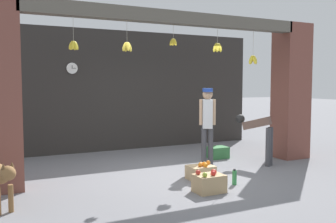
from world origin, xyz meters
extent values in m
plane|color=slate|center=(0.00, 0.00, 0.00)|extent=(60.00, 60.00, 0.00)
cube|color=#2D2B28|center=(0.00, 3.05, 1.56)|extent=(7.56, 0.12, 3.11)
cube|color=brown|center=(3.13, 0.30, 1.56)|extent=(0.70, 0.60, 3.11)
cube|color=#5B564C|center=(0.00, 0.12, 2.99)|extent=(5.66, 0.24, 0.24)
cylinder|color=#B2AD99|center=(-1.94, 0.12, 2.67)|extent=(0.01, 0.01, 0.41)
ellipsoid|color=yellow|center=(-1.89, 0.12, 2.39)|extent=(0.11, 0.06, 0.17)
ellipsoid|color=yellow|center=(-1.91, 0.15, 2.39)|extent=(0.09, 0.10, 0.18)
ellipsoid|color=yellow|center=(-1.96, 0.15, 2.39)|extent=(0.09, 0.10, 0.18)
ellipsoid|color=yellow|center=(-1.98, 0.12, 2.39)|extent=(0.11, 0.06, 0.17)
ellipsoid|color=yellow|center=(-1.96, 0.08, 2.39)|extent=(0.09, 0.10, 0.18)
ellipsoid|color=yellow|center=(-1.91, 0.08, 2.39)|extent=(0.09, 0.10, 0.18)
cylinder|color=#B2AD99|center=(-0.99, 0.10, 2.68)|extent=(0.01, 0.01, 0.39)
ellipsoid|color=gold|center=(-0.94, 0.10, 2.40)|extent=(0.12, 0.07, 0.19)
ellipsoid|color=gold|center=(-0.99, 0.14, 2.40)|extent=(0.07, 0.12, 0.19)
ellipsoid|color=gold|center=(-1.04, 0.10, 2.40)|extent=(0.12, 0.07, 0.19)
ellipsoid|color=gold|center=(-0.99, 0.05, 2.40)|extent=(0.07, 0.12, 0.19)
cylinder|color=#B2AD99|center=(-0.03, 0.16, 2.74)|extent=(0.01, 0.01, 0.27)
ellipsoid|color=yellow|center=(0.01, 0.16, 2.54)|extent=(0.10, 0.05, 0.15)
ellipsoid|color=yellow|center=(-0.01, 0.20, 2.54)|extent=(0.07, 0.10, 0.16)
ellipsoid|color=yellow|center=(-0.06, 0.19, 2.54)|extent=(0.09, 0.08, 0.16)
ellipsoid|color=yellow|center=(-0.06, 0.14, 2.54)|extent=(0.09, 0.08, 0.16)
ellipsoid|color=yellow|center=(-0.01, 0.13, 2.54)|extent=(0.07, 0.10, 0.16)
cylinder|color=#B2AD99|center=(0.96, 0.14, 2.72)|extent=(0.01, 0.01, 0.31)
ellipsoid|color=yellow|center=(1.01, 0.14, 2.48)|extent=(0.13, 0.07, 0.20)
ellipsoid|color=yellow|center=(0.99, 0.18, 2.48)|extent=(0.11, 0.13, 0.21)
ellipsoid|color=yellow|center=(0.94, 0.18, 2.48)|extent=(0.11, 0.13, 0.21)
ellipsoid|color=yellow|center=(0.91, 0.14, 2.48)|extent=(0.13, 0.07, 0.20)
ellipsoid|color=yellow|center=(0.94, 0.09, 2.48)|extent=(0.11, 0.13, 0.21)
ellipsoid|color=yellow|center=(0.99, 0.09, 2.48)|extent=(0.11, 0.13, 0.21)
cylinder|color=#B2AD99|center=(1.88, 0.14, 2.61)|extent=(0.01, 0.01, 0.53)
ellipsoid|color=yellow|center=(1.93, 0.14, 2.25)|extent=(0.14, 0.08, 0.21)
ellipsoid|color=yellow|center=(1.88, 0.19, 2.25)|extent=(0.08, 0.14, 0.21)
ellipsoid|color=yellow|center=(1.82, 0.14, 2.25)|extent=(0.14, 0.08, 0.21)
ellipsoid|color=yellow|center=(1.88, 0.09, 2.25)|extent=(0.08, 0.14, 0.21)
cylinder|color=olive|center=(-3.03, -0.89, 0.19)|extent=(0.07, 0.07, 0.38)
ellipsoid|color=olive|center=(-3.07, -1.04, 0.57)|extent=(0.27, 0.31, 0.20)
cone|color=brown|center=(-3.01, -1.02, 0.68)|extent=(0.06, 0.06, 0.08)
cone|color=brown|center=(-3.12, -1.06, 0.68)|extent=(0.06, 0.06, 0.08)
cylinder|color=#424247|center=(0.91, 0.28, 0.41)|extent=(0.11, 0.11, 0.81)
cylinder|color=#424247|center=(0.78, 0.34, 0.41)|extent=(0.11, 0.11, 0.81)
cube|color=silver|center=(0.85, 0.31, 1.11)|extent=(0.25, 0.24, 0.61)
cylinder|color=tan|center=(0.97, 0.25, 1.15)|extent=(0.06, 0.06, 0.53)
cylinder|color=tan|center=(0.72, 0.37, 1.15)|extent=(0.06, 0.06, 0.53)
sphere|color=tan|center=(0.85, 0.31, 1.52)|extent=(0.21, 0.21, 0.21)
cylinder|color=#234299|center=(0.85, 0.31, 1.61)|extent=(0.21, 0.21, 0.07)
cube|color=#234299|center=(0.80, 0.21, 1.58)|extent=(0.21, 0.18, 0.01)
cylinder|color=#424247|center=(2.01, -0.23, 0.41)|extent=(0.11, 0.11, 0.82)
cylinder|color=#424247|center=(2.13, -0.16, 0.41)|extent=(0.11, 0.11, 0.82)
cube|color=brown|center=(1.93, 0.04, 0.89)|extent=(0.50, 0.63, 0.31)
sphere|color=black|center=(1.73, 0.37, 0.97)|extent=(0.20, 0.20, 0.20)
cube|color=tan|center=(0.18, -0.53, 0.13)|extent=(0.46, 0.37, 0.25)
sphere|color=orange|center=(0.14, -0.60, 0.29)|extent=(0.08, 0.08, 0.08)
sphere|color=orange|center=(0.24, -0.57, 0.29)|extent=(0.08, 0.08, 0.08)
sphere|color=orange|center=(0.18, -0.56, 0.29)|extent=(0.08, 0.08, 0.08)
sphere|color=orange|center=(0.20, -0.67, 0.29)|extent=(0.08, 0.08, 0.08)
sphere|color=orange|center=(0.36, -0.50, 0.29)|extent=(0.08, 0.08, 0.08)
cube|color=tan|center=(-0.11, -1.28, 0.14)|extent=(0.47, 0.36, 0.29)
sphere|color=red|center=(-0.26, -1.19, 0.32)|extent=(0.08, 0.08, 0.08)
sphere|color=#99B238|center=(-0.25, -1.38, 0.32)|extent=(0.08, 0.08, 0.08)
sphere|color=red|center=(-0.01, -1.25, 0.32)|extent=(0.08, 0.08, 0.08)
sphere|color=red|center=(-0.08, -1.36, 0.32)|extent=(0.08, 0.08, 0.08)
sphere|color=red|center=(-0.01, -1.28, 0.32)|extent=(0.08, 0.08, 0.08)
cube|color=#387A42|center=(1.55, 0.96, 0.13)|extent=(0.44, 0.35, 0.27)
cylinder|color=#38934C|center=(0.52, -1.10, 0.12)|extent=(0.08, 0.08, 0.25)
cylinder|color=black|center=(0.52, -1.10, 0.26)|extent=(0.04, 0.04, 0.03)
cylinder|color=black|center=(-1.38, 2.98, 2.12)|extent=(0.29, 0.01, 0.29)
cylinder|color=white|center=(-1.38, 2.97, 2.12)|extent=(0.27, 0.02, 0.27)
cube|color=black|center=(-1.38, 2.96, 2.15)|extent=(0.01, 0.01, 0.08)
cube|color=black|center=(-1.34, 2.96, 2.12)|extent=(0.10, 0.01, 0.01)
camera|label=1|loc=(-3.29, -6.30, 1.76)|focal=40.00mm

